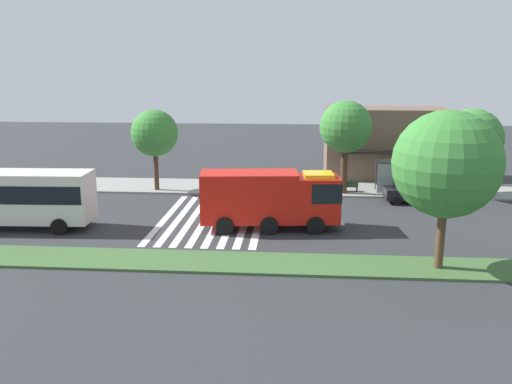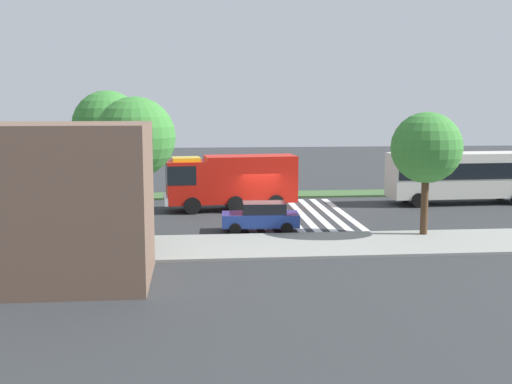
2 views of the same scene
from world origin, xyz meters
The scene contains 16 objects.
ground_plane centered at (0.00, 0.00, 0.00)m, with size 120.00×120.00×0.00m, color #2D3033.
sidewalk centered at (0.00, 9.27, 0.07)m, with size 60.00×5.35×0.14m, color gray.
median_strip centered at (0.00, -8.10, 0.07)m, with size 60.00×3.00×0.14m, color #3D6033.
crosswalk centered at (-2.05, 0.00, 0.01)m, with size 6.75×11.88×0.01m.
fire_truck centered at (2.10, -1.84, 2.03)m, with size 8.91×3.37×3.60m.
parked_car_mid centered at (0.63, 5.40, 0.84)m, with size 4.31×2.18×1.63m.
parked_car_east centered at (12.22, 5.40, 0.87)m, with size 4.45×2.10×1.69m.
transit_bus centered at (-14.39, -2.97, 2.12)m, with size 10.46×3.19×3.59m.
bus_stop_shelter centered at (11.61, 8.14, 1.89)m, with size 3.50×1.40×2.46m.
bench_near_shelter centered at (7.61, 8.13, 0.59)m, with size 1.60×0.50×0.90m.
street_lamp centered at (16.28, 7.20, 3.81)m, with size 0.36×0.36×6.22m.
storefront_building centered at (11.40, 14.60, 3.15)m, with size 10.66×6.13×6.31m.
sidewalk_tree_west centered at (-7.84, 7.60, 4.73)m, with size 3.73×3.73×6.48m.
sidewalk_tree_center centered at (7.20, 7.60, 5.33)m, with size 4.03×4.03×7.26m.
sidewalk_tree_east centered at (16.71, 7.60, 4.49)m, with size 4.68×4.68×6.70m.
median_tree_far_west centered at (10.62, -8.10, 5.35)m, with size 5.18×5.18×7.82m.
Camera 1 is at (3.49, -33.46, 9.89)m, focal length 36.99 mm.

